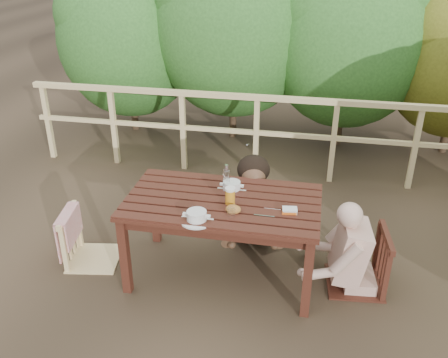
% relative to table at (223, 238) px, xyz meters
% --- Properties ---
extents(ground, '(60.00, 60.00, 0.00)m').
position_rel_table_xyz_m(ground, '(0.00, 0.00, -0.36)').
color(ground, '#493927').
rests_on(ground, ground).
extents(table, '(1.57, 0.88, 0.73)m').
position_rel_table_xyz_m(table, '(0.00, 0.00, 0.00)').
color(table, '#381911').
rests_on(table, ground).
extents(chair_left, '(0.52, 0.52, 0.92)m').
position_rel_table_xyz_m(chair_left, '(-1.18, -0.03, 0.10)').
color(chair_left, '#DCC083').
rests_on(chair_left, ground).
extents(chair_far, '(0.50, 0.50, 0.87)m').
position_rel_table_xyz_m(chair_far, '(0.14, 0.72, 0.07)').
color(chair_far, '#381911').
rests_on(chair_far, ground).
extents(chair_right, '(0.52, 0.52, 0.96)m').
position_rel_table_xyz_m(chair_right, '(1.12, 0.08, 0.12)').
color(chair_right, '#381911').
rests_on(chair_right, ground).
extents(woman, '(0.65, 0.75, 1.35)m').
position_rel_table_xyz_m(woman, '(0.14, 0.74, 0.31)').
color(woman, black).
rests_on(woman, ground).
extents(diner_right, '(0.68, 0.57, 1.27)m').
position_rel_table_xyz_m(diner_right, '(1.15, 0.08, 0.27)').
color(diner_right, '#D3A490').
rests_on(diner_right, ground).
extents(railing, '(5.60, 0.10, 1.01)m').
position_rel_table_xyz_m(railing, '(0.00, 2.00, 0.14)').
color(railing, '#DCC083').
rests_on(railing, ground).
extents(hedge_row, '(6.60, 1.60, 3.80)m').
position_rel_table_xyz_m(hedge_row, '(0.40, 3.20, 1.54)').
color(hedge_row, '#2E6124').
rests_on(hedge_row, ground).
extents(soup_near, '(0.26, 0.26, 0.09)m').
position_rel_table_xyz_m(soup_near, '(-0.13, -0.34, 0.41)').
color(soup_near, white).
rests_on(soup_near, table).
extents(soup_far, '(0.24, 0.24, 0.08)m').
position_rel_table_xyz_m(soup_far, '(0.04, 0.19, 0.40)').
color(soup_far, white).
rests_on(soup_far, table).
extents(bread_roll, '(0.12, 0.09, 0.07)m').
position_rel_table_xyz_m(bread_roll, '(0.12, -0.18, 0.40)').
color(bread_roll, olive).
rests_on(bread_roll, table).
extents(beer_glass, '(0.08, 0.08, 0.16)m').
position_rel_table_xyz_m(beer_glass, '(0.07, -0.06, 0.44)').
color(beer_glass, orange).
rests_on(beer_glass, table).
extents(bottle, '(0.06, 0.06, 0.25)m').
position_rel_table_xyz_m(bottle, '(-0.00, 0.16, 0.49)').
color(bottle, white).
rests_on(bottle, table).
extents(tumbler, '(0.06, 0.06, 0.08)m').
position_rel_table_xyz_m(tumbler, '(0.11, -0.24, 0.40)').
color(tumbler, white).
rests_on(tumbler, table).
extents(butter_tub, '(0.12, 0.10, 0.05)m').
position_rel_table_xyz_m(butter_tub, '(0.55, -0.10, 0.39)').
color(butter_tub, white).
rests_on(butter_tub, table).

